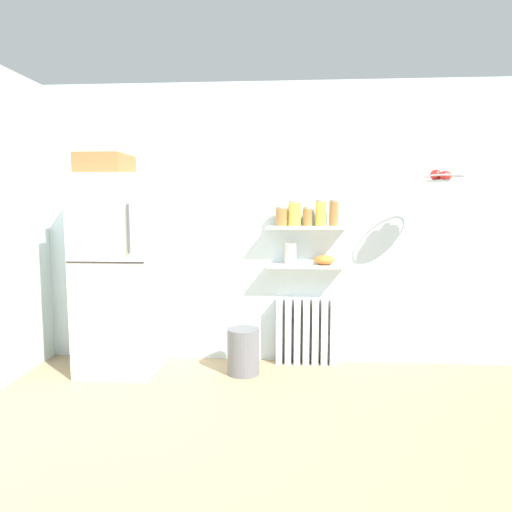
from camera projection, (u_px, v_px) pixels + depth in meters
The scene contains 15 objects.
ground_plane at pixel (270, 437), 2.97m from camera, with size 7.04×7.04×0.00m, color #9E8460.
back_wall at pixel (277, 225), 4.36m from camera, with size 7.04×0.10×2.60m, color silver.
refrigerator at pixel (119, 269), 4.13m from camera, with size 0.66×0.69×1.92m.
radiator at pixel (306, 331), 4.32m from camera, with size 0.56×0.12×0.62m.
wall_shelf_lower at pixel (307, 266), 4.23m from camera, with size 0.73×0.22×0.03m, color white.
wall_shelf_upper at pixel (307, 227), 4.19m from camera, with size 0.73×0.22×0.03m, color white.
storage_jar_0 at pixel (282, 216), 4.19m from camera, with size 0.11×0.11×0.18m.
storage_jar_1 at pixel (295, 214), 4.18m from camera, with size 0.11×0.11×0.23m.
storage_jar_2 at pixel (308, 217), 4.18m from camera, with size 0.08×0.08×0.17m.
storage_jar_3 at pixel (321, 213), 4.17m from camera, with size 0.10×0.10×0.24m.
storage_jar_4 at pixel (334, 213), 4.16m from camera, with size 0.09×0.09×0.24m.
vase at pixel (290, 254), 4.22m from camera, with size 0.11×0.11×0.19m, color #B2ADA8.
shelf_bowl at pixel (324, 260), 4.21m from camera, with size 0.19×0.19×0.09m, color orange.
trash_bin at pixel (243, 351), 4.07m from camera, with size 0.28×0.28×0.41m, color slate.
hanging_fruit_basket at pixel (442, 177), 3.77m from camera, with size 0.33×0.33×0.10m.
Camera 1 is at (0.11, -2.32, 1.49)m, focal length 32.49 mm.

